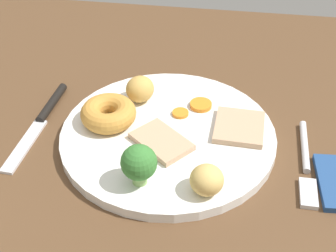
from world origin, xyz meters
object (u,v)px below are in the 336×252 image
Objects in this scene: carrot_coin_back at (180,113)px; meat_slice_under at (239,127)px; dinner_plate at (168,136)px; roast_potato_left at (207,180)px; roast_potato_right at (140,89)px; broccoli_floret at (139,163)px; yorkshire_pudding at (108,113)px; meat_slice_main at (162,141)px; fork at (306,164)px; carrot_coin_front at (201,105)px; knife at (43,118)px.

meat_slice_under is at bearing 165.56° from carrot_coin_back.
dinner_plate is 11.58cm from roast_potato_left.
carrot_coin_back is at bearing 157.04° from roast_potato_right.
broccoli_floret reaches higher than meat_slice_under.
yorkshire_pudding reaches higher than meat_slice_under.
meat_slice_main is 18.15cm from fork.
meat_slice_under is 8.29cm from carrot_coin_back.
roast_potato_right is at bearing -2.50° from carrot_coin_front.
roast_potato_right is 6.77cm from carrot_coin_back.
roast_potato_left reaches higher than carrot_coin_back.
yorkshire_pudding is at bearing -37.54° from roast_potato_left.
meat_slice_main is 0.40× the size of knife.
roast_potato_left is 1.29× the size of carrot_coin_front.
dinner_plate is 10.31cm from broccoli_floret.
knife is (18.95, 2.32, -1.16)cm from carrot_coin_back.
fork is (-19.51, -6.98, -3.96)cm from broccoli_floret.
meat_slice_main is at bearing -89.18° from fork.
dinner_plate is at bearing 88.81° from knife.
meat_slice_main is 17.91cm from knife.
meat_slice_main is 9.68cm from roast_potato_left.
knife is at bearing -5.28° from dinner_plate.
knife is (23.66, -11.35, -2.68)cm from roast_potato_left.
knife is (9.71, -0.63, -2.33)cm from yorkshire_pudding.
roast_potato_left is at bearing 68.45° from knife.
carrot_coin_back is (-1.57, -6.43, -0.19)cm from meat_slice_main.
dinner_plate is 4.00× the size of meat_slice_under.
roast_potato_left is (-5.82, 9.71, 2.43)cm from dinner_plate.
roast_potato_left reaches higher than knife.
dinner_plate is 3.79× the size of meat_slice_main.
roast_potato_right is (14.09, -4.63, 1.42)cm from meat_slice_under.
meat_slice_under is 0.38× the size of knife.
dinner_plate is 17.92cm from knife.
meat_slice_main is (0.46, 2.46, 1.10)cm from dinner_plate.
dinner_plate is 9.40cm from meat_slice_under.
roast_potato_left is at bearing 178.12° from broccoli_floret.
roast_potato_right is (-3.18, -5.52, 0.44)cm from yorkshire_pudding.
meat_slice_under is at bearing -105.96° from roast_potato_left.
carrot_coin_back is 14.02cm from broccoli_floret.
roast_potato_left is 14.12cm from fork.
meat_slice_under reaches higher than fork.
roast_potato_right is (10.77, -16.24, 0.09)cm from roast_potato_left.
roast_potato_left is 14.55cm from carrot_coin_back.
roast_potato_left is at bearing 130.94° from meat_slice_main.
roast_potato_left is at bearing 123.54° from roast_potato_right.
fork is at bearing 158.25° from roast_potato_right.
yorkshire_pudding is at bearing -96.86° from fork.
meat_slice_main is 1.78× the size of roast_potato_right.
broccoli_floret is (1.88, 9.45, 3.65)cm from dinner_plate.
broccoli_floret is at bearing 45.86° from meat_slice_under.
carrot_coin_front is at bearing -120.92° from fork.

